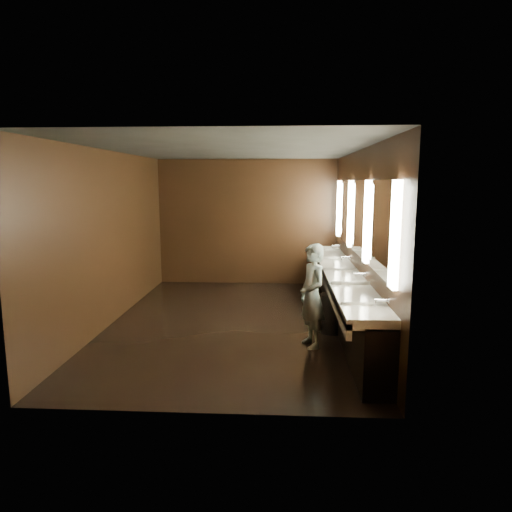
% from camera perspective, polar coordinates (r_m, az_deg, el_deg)
% --- Properties ---
extents(floor, '(6.00, 6.00, 0.00)m').
position_cam_1_polar(floor, '(7.64, -2.79, -8.30)').
color(floor, black).
rests_on(floor, ground).
extents(ceiling, '(4.00, 6.00, 0.02)m').
position_cam_1_polar(ceiling, '(7.30, -2.97, 13.17)').
color(ceiling, '#2D2D2B').
rests_on(ceiling, wall_back).
extents(wall_back, '(4.00, 0.02, 2.80)m').
position_cam_1_polar(wall_back, '(10.31, -1.12, 4.25)').
color(wall_back, black).
rests_on(wall_back, floor).
extents(wall_front, '(4.00, 0.02, 2.80)m').
position_cam_1_polar(wall_front, '(4.40, -7.00, -2.64)').
color(wall_front, black).
rests_on(wall_front, floor).
extents(wall_left, '(0.02, 6.00, 2.80)m').
position_cam_1_polar(wall_left, '(7.80, -17.65, 2.19)').
color(wall_left, black).
rests_on(wall_left, floor).
extents(wall_right, '(0.02, 6.00, 2.80)m').
position_cam_1_polar(wall_right, '(7.40, 12.73, 2.03)').
color(wall_right, black).
rests_on(wall_right, floor).
extents(sink_counter, '(0.55, 5.40, 1.01)m').
position_cam_1_polar(sink_counter, '(7.53, 10.93, -4.79)').
color(sink_counter, black).
rests_on(sink_counter, floor).
extents(mirror_band, '(0.06, 5.03, 1.15)m').
position_cam_1_polar(mirror_band, '(7.36, 12.68, 4.74)').
color(mirror_band, white).
rests_on(mirror_band, wall_right).
extents(person, '(0.51, 0.62, 1.46)m').
position_cam_1_polar(person, '(6.43, 7.04, -4.95)').
color(person, '#96D6E1').
rests_on(person, floor).
extents(trash_bin, '(0.44, 0.44, 0.60)m').
position_cam_1_polar(trash_bin, '(7.18, 9.56, -7.08)').
color(trash_bin, black).
rests_on(trash_bin, floor).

